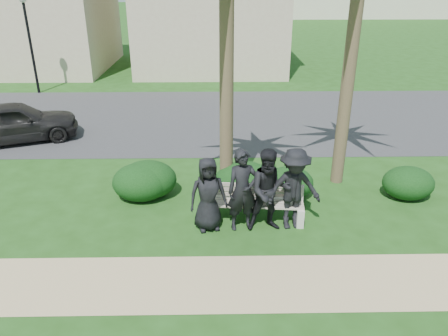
{
  "coord_description": "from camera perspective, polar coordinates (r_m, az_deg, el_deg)",
  "views": [
    {
      "loc": [
        -0.74,
        -8.14,
        5.13
      ],
      "look_at": [
        -0.57,
        1.0,
        1.02
      ],
      "focal_mm": 35.0,
      "sensor_mm": 36.0,
      "label": 1
    }
  ],
  "objects": [
    {
      "name": "man_d",
      "position": [
        9.39,
        9.1,
        -2.75
      ],
      "size": [
        1.28,
        0.85,
        1.84
      ],
      "primitive_type": "imported",
      "rotation": [
        0.0,
        0.0,
        0.15
      ],
      "color": "black",
      "rests_on": "ground"
    },
    {
      "name": "stucco_bldg_left",
      "position": [
        28.5,
        -25.83,
        19.04
      ],
      "size": [
        10.4,
        8.4,
        7.3
      ],
      "color": "tan",
      "rests_on": "ground"
    },
    {
      "name": "man_b",
      "position": [
        9.24,
        2.44,
        -2.94
      ],
      "size": [
        0.74,
        0.56,
        1.83
      ],
      "primitive_type": "imported",
      "rotation": [
        0.0,
        0.0,
        0.2
      ],
      "color": "black",
      "rests_on": "ground"
    },
    {
      "name": "street_lamp",
      "position": [
        21.88,
        -24.28,
        16.47
      ],
      "size": [
        0.36,
        0.36,
        4.29
      ],
      "color": "black",
      "rests_on": "ground"
    },
    {
      "name": "park_bench",
      "position": [
        9.79,
        3.59,
        -4.97
      ],
      "size": [
        2.35,
        0.72,
        0.81
      ],
      "rotation": [
        0.0,
        0.0,
        -0.09
      ],
      "color": "gray",
      "rests_on": "ground"
    },
    {
      "name": "hedge_a",
      "position": [
        10.96,
        -9.94,
        -1.34
      ],
      "size": [
        1.43,
        1.18,
        0.93
      ],
      "primitive_type": "ellipsoid",
      "color": "black",
      "rests_on": "ground"
    },
    {
      "name": "ground",
      "position": [
        9.65,
        3.55,
        -7.95
      ],
      "size": [
        160.0,
        160.0,
        0.0
      ],
      "primitive_type": "plane",
      "color": "#1C4212",
      "rests_on": "ground"
    },
    {
      "name": "hedge_c",
      "position": [
        10.92,
        2.45,
        -2.13
      ],
      "size": [
        0.88,
        0.73,
        0.57
      ],
      "primitive_type": "ellipsoid",
      "color": "black",
      "rests_on": "ground"
    },
    {
      "name": "hedge_d",
      "position": [
        10.69,
        2.68,
        -1.59
      ],
      "size": [
        1.48,
        1.22,
        0.96
      ],
      "primitive_type": "ellipsoid",
      "color": "black",
      "rests_on": "ground"
    },
    {
      "name": "car_a",
      "position": [
        15.85,
        -25.68,
        5.43
      ],
      "size": [
        4.2,
        2.85,
        1.33
      ],
      "primitive_type": "imported",
      "rotation": [
        0.0,
        0.0,
        1.93
      ],
      "color": "black",
      "rests_on": "ground"
    },
    {
      "name": "hedge_f",
      "position": [
        11.66,
        22.94,
        -1.7
      ],
      "size": [
        1.26,
        1.04,
        0.82
      ],
      "primitive_type": "ellipsoid",
      "color": "black",
      "rests_on": "ground"
    },
    {
      "name": "footpath",
      "position": [
        8.19,
        4.52,
        -14.66
      ],
      "size": [
        30.0,
        1.6,
        0.01
      ],
      "primitive_type": "cube",
      "color": "tan",
      "rests_on": "ground"
    },
    {
      "name": "hedge_b",
      "position": [
        10.88,
        -10.77,
        -1.67
      ],
      "size": [
        1.41,
        1.17,
        0.92
      ],
      "primitive_type": "ellipsoid",
      "color": "black",
      "rests_on": "ground"
    },
    {
      "name": "hedge_e",
      "position": [
        10.9,
        8.48,
        -1.8
      ],
      "size": [
        1.21,
        1.0,
        0.79
      ],
      "primitive_type": "ellipsoid",
      "color": "black",
      "rests_on": "ground"
    },
    {
      "name": "man_c",
      "position": [
        9.24,
        5.95,
        -2.98
      ],
      "size": [
        0.95,
        0.77,
        1.85
      ],
      "primitive_type": "imported",
      "rotation": [
        0.0,
        0.0,
        0.08
      ],
      "color": "black",
      "rests_on": "ground"
    },
    {
      "name": "stucco_bldg_right",
      "position": [
        26.18,
        -1.73,
        20.99
      ],
      "size": [
        8.4,
        8.4,
        7.3
      ],
      "color": "tan",
      "rests_on": "ground"
    },
    {
      "name": "asphalt_street",
      "position": [
        16.95,
        1.51,
        6.59
      ],
      "size": [
        160.0,
        8.0,
        0.01
      ],
      "primitive_type": "cube",
      "color": "#2D2D30",
      "rests_on": "ground"
    },
    {
      "name": "man_a",
      "position": [
        9.27,
        -2.11,
        -3.44
      ],
      "size": [
        0.91,
        0.71,
        1.65
      ],
      "primitive_type": "imported",
      "rotation": [
        0.0,
        0.0,
        0.24
      ],
      "color": "black",
      "rests_on": "ground"
    }
  ]
}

